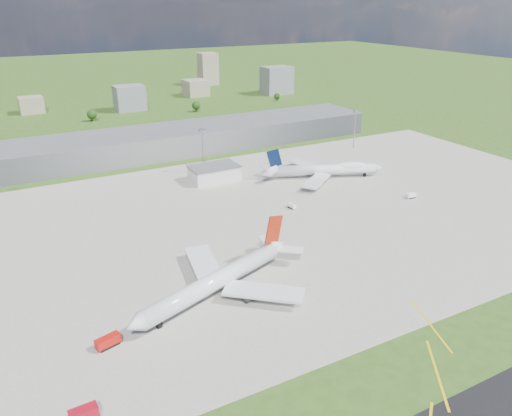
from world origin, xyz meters
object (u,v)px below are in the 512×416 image
fire_truck (108,342)px  van_white_far (411,196)px  van_white_near (292,206)px  crash_tender (84,415)px  tug_yellow (200,284)px  airliner_blue_quad (326,169)px  airliner_red_twin (220,279)px

fire_truck → van_white_far: size_ratio=1.48×
van_white_near → fire_truck: bearing=112.4°
fire_truck → crash_tender: (-11.59, -25.24, 0.12)m
van_white_near → tug_yellow: bearing=115.1°
fire_truck → van_white_near: fire_truck is taller
airliner_blue_quad → fire_truck: size_ratio=8.29×
airliner_blue_quad → van_white_far: size_ratio=12.26×
crash_tender → tug_yellow: size_ratio=1.63×
airliner_red_twin → van_white_far: airliner_red_twin is taller
airliner_red_twin → fire_truck: (-40.93, -10.77, -3.73)m
airliner_blue_quad → tug_yellow: airliner_blue_quad is taller
airliner_blue_quad → van_white_near: 50.12m
airliner_blue_quad → crash_tender: bearing=-119.8°
airliner_blue_quad → fire_truck: 170.36m
crash_tender → van_white_near: 144.33m
airliner_blue_quad → crash_tender: size_ratio=9.37×
airliner_blue_quad → tug_yellow: bearing=-122.2°
airliner_blue_quad → tug_yellow: 130.26m
fire_truck → van_white_far: bearing=0.1°
van_white_far → airliner_red_twin: bearing=-158.7°
tug_yellow → van_white_far: van_white_far is taller
airliner_red_twin → van_white_near: 80.94m
crash_tender → airliner_red_twin: bearing=32.4°
van_white_far → airliner_blue_quad: bearing=118.7°
crash_tender → tug_yellow: bearing=39.9°
tug_yellow → van_white_far: (127.04, 27.62, 0.37)m
airliner_blue_quad → airliner_red_twin: bearing=-118.5°
airliner_blue_quad → van_white_far: (19.88, -46.34, -3.63)m
crash_tender → van_white_far: (174.94, 70.69, -0.44)m
airliner_red_twin → fire_truck: airliner_red_twin is taller
airliner_red_twin → van_white_far: bearing=175.6°
fire_truck → van_white_near: size_ratio=1.65×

